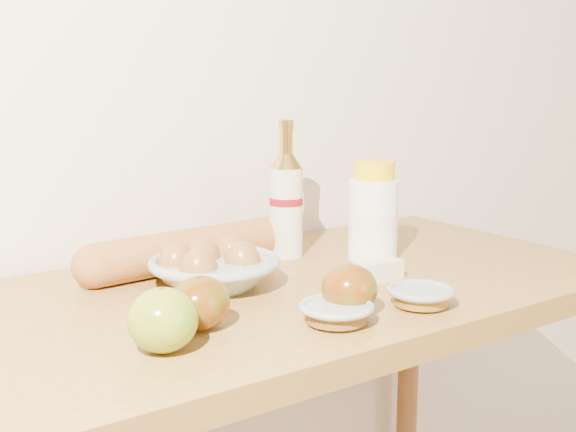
# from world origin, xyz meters

# --- Properties ---
(back_wall) EXTENTS (3.50, 0.02, 2.60)m
(back_wall) POSITION_xyz_m (0.00, 1.51, 1.30)
(back_wall) COLOR beige
(back_wall) RESTS_ON ground
(table) EXTENTS (1.20, 0.60, 0.90)m
(table) POSITION_xyz_m (0.00, 1.18, 0.78)
(table) COLOR #AD8138
(table) RESTS_ON ground
(bourbon_bottle) EXTENTS (0.08, 0.08, 0.26)m
(bourbon_bottle) POSITION_xyz_m (0.12, 1.33, 1.00)
(bourbon_bottle) COLOR beige
(bourbon_bottle) RESTS_ON table
(cream_bottle) EXTENTS (0.10, 0.10, 0.18)m
(cream_bottle) POSITION_xyz_m (0.24, 1.23, 0.98)
(cream_bottle) COLOR white
(cream_bottle) RESTS_ON table
(egg_bowl) EXTENTS (0.22, 0.22, 0.08)m
(egg_bowl) POSITION_xyz_m (-0.09, 1.23, 0.93)
(egg_bowl) COLOR #909D99
(egg_bowl) RESTS_ON table
(baguette) EXTENTS (0.44, 0.10, 0.07)m
(baguette) POSITION_xyz_m (-0.07, 1.35, 0.94)
(baguette) COLOR #BD783A
(baguette) RESTS_ON table
(apple_yellowgreen) EXTENTS (0.10, 0.10, 0.08)m
(apple_yellowgreen) POSITION_xyz_m (-0.27, 1.02, 0.94)
(apple_yellowgreen) COLOR #A29C20
(apple_yellowgreen) RESTS_ON table
(apple_redgreen_front) EXTENTS (0.09, 0.09, 0.07)m
(apple_redgreen_front) POSITION_xyz_m (-0.20, 1.07, 0.94)
(apple_redgreen_front) COLOR maroon
(apple_redgreen_front) RESTS_ON table
(apple_redgreen_right) EXTENTS (0.09, 0.09, 0.07)m
(apple_redgreen_right) POSITION_xyz_m (0.00, 1.00, 0.94)
(apple_redgreen_right) COLOR maroon
(apple_redgreen_right) RESTS_ON table
(sugar_bowl) EXTENTS (0.13, 0.13, 0.03)m
(sugar_bowl) POSITION_xyz_m (-0.04, 0.98, 0.92)
(sugar_bowl) COLOR #94A19C
(sugar_bowl) RESTS_ON table
(syrup_bowl) EXTENTS (0.13, 0.13, 0.03)m
(syrup_bowl) POSITION_xyz_m (0.11, 0.97, 0.92)
(syrup_bowl) COLOR gray
(syrup_bowl) RESTS_ON table
(butter_stick) EXTENTS (0.12, 0.03, 0.03)m
(butter_stick) POSITION_xyz_m (0.14, 1.11, 0.92)
(butter_stick) COLOR beige
(butter_stick) RESTS_ON table
(apple_extra) EXTENTS (0.09, 0.09, 0.07)m
(apple_extra) POSITION_xyz_m (-0.20, 1.07, 0.94)
(apple_extra) COLOR maroon
(apple_extra) RESTS_ON table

